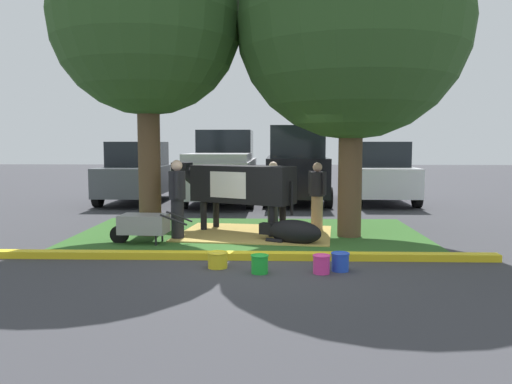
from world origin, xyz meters
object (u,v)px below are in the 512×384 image
Objects in this scene: suv_black at (296,164)px; sedan_red at (139,173)px; person_handler at (177,197)px; bucket_blue at (340,261)px; bucket_green at (260,264)px; wheelbarrow at (143,224)px; bucket_yellow at (218,259)px; bucket_pink at (321,264)px; cow_holstein at (238,184)px; calf_lying at (293,232)px; shade_tree_right at (353,23)px; shade_tree_left at (147,20)px; person_visitor_near at (317,194)px; person_visitor_far at (273,191)px; pickup_truck_black at (223,169)px; hatchback_white at (379,173)px.

sedan_red is at bearing -178.67° from suv_black.
person_handler is 0.37× the size of sedan_red.
bucket_green is at bearing -171.44° from bucket_blue.
person_handler reaches higher than wheelbarrow.
wheelbarrow is 2.54m from bucket_yellow.
cow_holstein is at bearing 112.86° from bucket_pink.
suv_black reaches higher than wheelbarrow.
bucket_pink is at bearing -81.58° from calf_lying.
person_handler is 5.72× the size of bucket_pink.
bucket_blue is at bearing -100.79° from shade_tree_right.
shade_tree_left is 3.91m from cow_holstein.
person_visitor_near is 1.01× the size of person_visitor_far.
bucket_blue is at bearing -77.55° from person_visitor_far.
sedan_red is at bearing 133.93° from shade_tree_right.
suv_black is (2.70, 6.92, 0.39)m from person_handler.
shade_tree_left is 1.41× the size of suv_black.
calf_lying is 0.80× the size of person_handler.
person_visitor_near is (1.76, 0.34, -0.25)m from cow_holstein.
shade_tree_right is 5.21m from bucket_blue.
wheelbarrow is 8.13m from suv_black.
shade_tree_left is at bearing -147.08° from person_visitor_far.
person_visitor_near reaches higher than bucket_pink.
shade_tree_right is 1.47× the size of suv_black.
pickup_truck_black reaches higher than person_handler.
bucket_blue is (3.58, -2.05, -0.24)m from wheelbarrow.
sedan_red is 2.84m from pickup_truck_black.
bucket_green is 0.06× the size of sedan_red.
suv_black is (0.76, 4.73, 0.46)m from person_visitor_far.
hatchback_white is at bearing 73.59° from shade_tree_right.
sedan_red reaches higher than wheelbarrow.
person_visitor_near is 6.30m from hatchback_white.
shade_tree_left is at bearing 179.50° from shade_tree_right.
cow_holstein is 0.66× the size of hatchback_white.
cow_holstein reaches higher than calf_lying.
suv_black reaches higher than sedan_red.
suv_black reaches higher than pickup_truck_black.
bucket_pink is (0.73, -4.86, -0.66)m from person_visitor_far.
sedan_red is at bearing 105.12° from wheelbarrow.
pickup_truck_black is at bearing 87.74° from person_handler.
suv_black is at bearing 92.32° from person_visitor_near.
pickup_truck_black is 1.17× the size of suv_black.
person_visitor_far reaches higher than bucket_blue.
bucket_pink is at bearing -81.42° from person_visitor_far.
calf_lying is 0.28× the size of suv_black.
calf_lying is 3.94× the size of bucket_yellow.
bucket_green is at bearing -104.25° from calf_lying.
calf_lying is 8.70m from sedan_red.
person_visitor_near reaches higher than bucket_yellow.
shade_tree_left reaches higher than bucket_blue.
bucket_yellow is (1.67, -1.90, -0.25)m from wheelbarrow.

